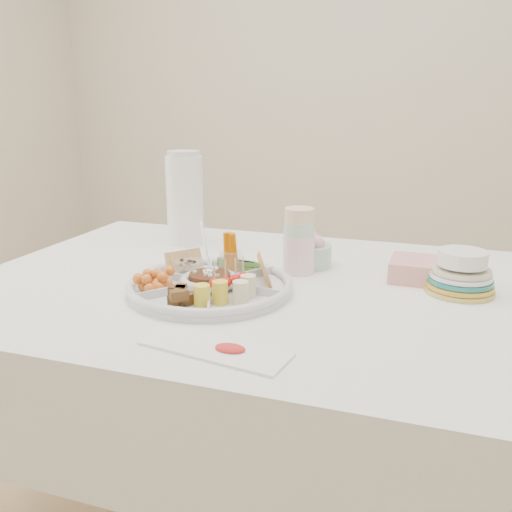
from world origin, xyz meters
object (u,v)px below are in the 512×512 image
(party_tray, at_px, (210,283))
(thermos, at_px, (185,197))
(plate_stack, at_px, (461,272))
(dining_table, at_px, (272,420))

(party_tray, relative_size, thermos, 1.30)
(party_tray, xyz_separation_m, plate_stack, (0.55, 0.19, 0.03))
(thermos, bearing_deg, plate_stack, -14.65)
(thermos, distance_m, plate_stack, 0.84)
(dining_table, distance_m, party_tray, 0.43)
(party_tray, xyz_separation_m, thermos, (-0.25, 0.40, 0.12))
(dining_table, bearing_deg, party_tray, -140.47)
(thermos, bearing_deg, dining_table, -37.97)
(dining_table, xyz_separation_m, plate_stack, (0.43, 0.08, 0.43))
(plate_stack, bearing_deg, dining_table, -169.10)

